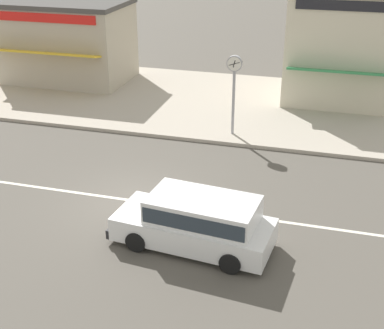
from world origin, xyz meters
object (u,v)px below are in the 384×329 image
(minivan_white_2, at_px, (197,220))
(shopfront_corner_warung, at_px, (68,41))
(shopfront_mid_block, at_px, (341,43))
(street_clock, at_px, (234,76))

(minivan_white_2, relative_size, shopfront_corner_warung, 0.72)
(shopfront_mid_block, bearing_deg, minivan_white_2, -102.54)
(minivan_white_2, bearing_deg, shopfront_mid_block, 77.46)
(street_clock, height_order, shopfront_corner_warung, shopfront_corner_warung)
(minivan_white_2, bearing_deg, shopfront_corner_warung, 128.71)
(minivan_white_2, height_order, shopfront_mid_block, shopfront_mid_block)
(shopfront_corner_warung, bearing_deg, shopfront_mid_block, 3.52)
(shopfront_corner_warung, height_order, shopfront_mid_block, shopfront_mid_block)
(street_clock, xyz_separation_m, shopfront_mid_block, (4.00, 6.41, 0.21))
(street_clock, relative_size, shopfront_mid_block, 0.57)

